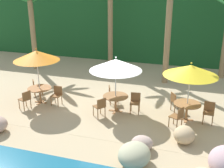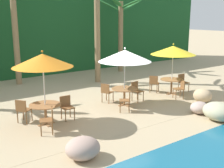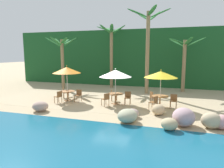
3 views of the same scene
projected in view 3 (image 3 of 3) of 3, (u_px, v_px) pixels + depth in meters
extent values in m
plane|color=tan|center=(113.00, 103.00, 14.36)|extent=(120.00, 120.00, 0.00)
cube|color=tan|center=(113.00, 103.00, 14.36)|extent=(18.00, 5.20, 0.01)
cube|color=#194C23|center=(137.00, 58.00, 22.42)|extent=(28.00, 2.40, 6.00)
ellipsoid|color=#B7949C|center=(184.00, 117.00, 9.79)|extent=(1.07, 1.22, 0.89)
ellipsoid|color=tan|center=(169.00, 124.00, 9.29)|extent=(0.76, 0.76, 0.55)
ellipsoid|color=#C28F90|center=(223.00, 122.00, 9.35)|extent=(0.83, 0.76, 0.68)
ellipsoid|color=#B0978C|center=(132.00, 113.00, 11.15)|extent=(0.75, 0.69, 0.47)
ellipsoid|color=#ABAA88|center=(127.00, 116.00, 10.31)|extent=(1.02, 1.20, 0.68)
ellipsoid|color=tan|center=(212.00, 121.00, 9.46)|extent=(0.95, 0.78, 0.75)
ellipsoid|color=tan|center=(158.00, 110.00, 11.57)|extent=(0.75, 0.85, 0.61)
ellipsoid|color=tan|center=(40.00, 106.00, 12.30)|extent=(0.95, 0.89, 0.60)
cylinder|color=silver|center=(67.00, 85.00, 14.86)|extent=(0.04, 0.04, 2.39)
cone|color=orange|center=(67.00, 70.00, 14.70)|extent=(2.05, 2.05, 0.45)
sphere|color=orange|center=(67.00, 66.00, 14.66)|extent=(0.07, 0.07, 0.07)
cube|color=olive|center=(68.00, 101.00, 15.04)|extent=(0.60, 0.12, 0.03)
cube|color=olive|center=(68.00, 101.00, 15.04)|extent=(0.12, 0.60, 0.03)
cylinder|color=olive|center=(68.00, 96.00, 14.99)|extent=(0.09, 0.09, 0.71)
cylinder|color=olive|center=(67.00, 91.00, 14.93)|extent=(1.10, 1.10, 0.03)
cylinder|color=brown|center=(79.00, 99.00, 14.51)|extent=(0.04, 0.04, 0.45)
cylinder|color=brown|center=(75.00, 99.00, 14.63)|extent=(0.04, 0.04, 0.45)
cylinder|color=brown|center=(81.00, 98.00, 14.85)|extent=(0.04, 0.04, 0.45)
cylinder|color=brown|center=(77.00, 98.00, 14.96)|extent=(0.04, 0.04, 0.45)
cube|color=brown|center=(78.00, 95.00, 14.70)|extent=(0.43, 0.43, 0.03)
cube|color=brown|center=(79.00, 92.00, 14.86)|extent=(0.42, 0.05, 0.42)
cylinder|color=brown|center=(68.00, 95.00, 16.02)|extent=(0.04, 0.04, 0.45)
cylinder|color=brown|center=(69.00, 96.00, 15.69)|extent=(0.04, 0.04, 0.45)
cylinder|color=brown|center=(63.00, 95.00, 15.90)|extent=(0.04, 0.04, 0.45)
cylinder|color=brown|center=(64.00, 96.00, 15.57)|extent=(0.04, 0.04, 0.45)
cube|color=brown|center=(66.00, 93.00, 15.76)|extent=(0.59, 0.59, 0.03)
cube|color=brown|center=(63.00, 90.00, 15.66)|extent=(0.28, 0.35, 0.42)
cylinder|color=brown|center=(54.00, 100.00, 14.33)|extent=(0.04, 0.04, 0.45)
cylinder|color=brown|center=(59.00, 99.00, 14.60)|extent=(0.04, 0.04, 0.45)
cylinder|color=brown|center=(58.00, 101.00, 14.11)|extent=(0.04, 0.04, 0.45)
cylinder|color=brown|center=(62.00, 100.00, 14.38)|extent=(0.04, 0.04, 0.45)
cube|color=brown|center=(58.00, 97.00, 14.32)|extent=(0.55, 0.55, 0.03)
cube|color=brown|center=(60.00, 94.00, 14.17)|extent=(0.19, 0.40, 0.42)
cylinder|color=silver|center=(115.00, 88.00, 13.96)|extent=(0.04, 0.04, 2.24)
cone|color=white|center=(115.00, 73.00, 13.81)|extent=(2.21, 2.21, 0.48)
sphere|color=white|center=(115.00, 69.00, 13.76)|extent=(0.07, 0.07, 0.07)
cube|color=olive|center=(115.00, 104.00, 14.12)|extent=(0.60, 0.12, 0.03)
cube|color=olive|center=(115.00, 104.00, 14.12)|extent=(0.12, 0.60, 0.03)
cylinder|color=olive|center=(115.00, 99.00, 14.07)|extent=(0.09, 0.09, 0.71)
cylinder|color=olive|center=(115.00, 94.00, 14.02)|extent=(1.10, 1.10, 0.03)
cylinder|color=brown|center=(130.00, 102.00, 13.74)|extent=(0.04, 0.04, 0.45)
cylinder|color=brown|center=(125.00, 102.00, 13.80)|extent=(0.04, 0.04, 0.45)
cylinder|color=brown|center=(130.00, 101.00, 14.08)|extent=(0.04, 0.04, 0.45)
cylinder|color=brown|center=(125.00, 101.00, 14.15)|extent=(0.04, 0.04, 0.45)
cube|color=brown|center=(128.00, 98.00, 13.90)|extent=(0.47, 0.47, 0.03)
cube|color=brown|center=(128.00, 95.00, 14.07)|extent=(0.42, 0.09, 0.42)
cylinder|color=brown|center=(116.00, 98.00, 15.12)|extent=(0.04, 0.04, 0.45)
cylinder|color=brown|center=(117.00, 99.00, 14.77)|extent=(0.04, 0.04, 0.45)
cylinder|color=brown|center=(112.00, 98.00, 15.09)|extent=(0.04, 0.04, 0.45)
cylinder|color=brown|center=(112.00, 99.00, 14.74)|extent=(0.04, 0.04, 0.45)
cube|color=brown|center=(114.00, 95.00, 14.89)|extent=(0.55, 0.55, 0.03)
cube|color=brown|center=(111.00, 92.00, 14.85)|extent=(0.19, 0.40, 0.42)
cylinder|color=brown|center=(101.00, 102.00, 13.65)|extent=(0.04, 0.04, 0.45)
cylinder|color=brown|center=(106.00, 102.00, 13.85)|extent=(0.04, 0.04, 0.45)
cylinder|color=brown|center=(104.00, 103.00, 13.36)|extent=(0.04, 0.04, 0.45)
cylinder|color=brown|center=(109.00, 103.00, 13.56)|extent=(0.04, 0.04, 0.45)
cube|color=brown|center=(105.00, 99.00, 13.57)|extent=(0.59, 0.59, 0.03)
cube|color=brown|center=(107.00, 97.00, 13.38)|extent=(0.28, 0.35, 0.42)
cylinder|color=silver|center=(160.00, 90.00, 13.17)|extent=(0.04, 0.04, 2.25)
cone|color=yellow|center=(161.00, 74.00, 13.02)|extent=(2.14, 2.14, 0.41)
sphere|color=yellow|center=(161.00, 70.00, 12.97)|extent=(0.07, 0.07, 0.07)
cube|color=olive|center=(160.00, 107.00, 13.33)|extent=(0.60, 0.12, 0.03)
cube|color=olive|center=(160.00, 107.00, 13.33)|extent=(0.12, 0.60, 0.03)
cylinder|color=olive|center=(160.00, 101.00, 13.28)|extent=(0.09, 0.09, 0.71)
cylinder|color=olive|center=(160.00, 96.00, 13.23)|extent=(1.10, 1.10, 0.03)
cylinder|color=brown|center=(176.00, 106.00, 12.77)|extent=(0.04, 0.04, 0.45)
cylinder|color=brown|center=(170.00, 105.00, 12.90)|extent=(0.04, 0.04, 0.45)
cylinder|color=brown|center=(176.00, 104.00, 13.10)|extent=(0.04, 0.04, 0.45)
cylinder|color=brown|center=(171.00, 104.00, 13.23)|extent=(0.04, 0.04, 0.45)
cube|color=brown|center=(173.00, 101.00, 12.97)|extent=(0.45, 0.45, 0.03)
cube|color=brown|center=(174.00, 97.00, 13.12)|extent=(0.42, 0.06, 0.42)
cylinder|color=brown|center=(155.00, 100.00, 14.33)|extent=(0.04, 0.04, 0.45)
cylinder|color=brown|center=(157.00, 101.00, 13.99)|extent=(0.04, 0.04, 0.45)
cylinder|color=brown|center=(150.00, 100.00, 14.23)|extent=(0.04, 0.04, 0.45)
cylinder|color=brown|center=(153.00, 101.00, 13.89)|extent=(0.04, 0.04, 0.45)
cube|color=brown|center=(154.00, 97.00, 14.08)|extent=(0.58, 0.58, 0.03)
cube|color=brown|center=(151.00, 95.00, 13.99)|extent=(0.26, 0.37, 0.42)
cylinder|color=brown|center=(149.00, 106.00, 12.68)|extent=(0.04, 0.04, 0.45)
cylinder|color=brown|center=(152.00, 105.00, 12.93)|extent=(0.04, 0.04, 0.45)
cylinder|color=brown|center=(154.00, 107.00, 12.44)|extent=(0.04, 0.04, 0.45)
cylinder|color=brown|center=(157.00, 106.00, 12.69)|extent=(0.04, 0.04, 0.45)
cube|color=brown|center=(153.00, 102.00, 12.65)|extent=(0.56, 0.56, 0.03)
cube|color=brown|center=(156.00, 100.00, 12.49)|extent=(0.21, 0.39, 0.42)
cylinder|color=olive|center=(63.00, 64.00, 20.13)|extent=(0.32, 0.32, 4.85)
ellipsoid|color=#2D7A38|center=(70.00, 42.00, 19.68)|extent=(1.52, 0.56, 0.94)
ellipsoid|color=#2D7A38|center=(69.00, 42.00, 20.35)|extent=(1.11, 1.53, 0.77)
ellipsoid|color=#2D7A38|center=(65.00, 42.00, 20.60)|extent=(0.50, 1.63, 0.63)
ellipsoid|color=#2D7A38|center=(58.00, 42.00, 20.46)|extent=(1.44, 1.14, 0.93)
ellipsoid|color=#2D7A38|center=(53.00, 42.00, 19.64)|extent=(1.47, 1.05, 0.95)
ellipsoid|color=#2D7A38|center=(56.00, 41.00, 19.08)|extent=(0.61, 1.58, 0.82)
ellipsoid|color=#2D7A38|center=(64.00, 40.00, 19.09)|extent=(1.44, 1.36, 0.60)
cylinder|color=olive|center=(111.00, 58.00, 20.58)|extent=(0.32, 0.32, 6.09)
ellipsoid|color=#2D7A38|center=(119.00, 29.00, 19.90)|extent=(1.42, 0.44, 0.90)
ellipsoid|color=#2D7A38|center=(117.00, 30.00, 20.71)|extent=(1.00, 1.49, 0.71)
ellipsoid|color=#2D7A38|center=(109.00, 29.00, 20.89)|extent=(1.17, 1.46, 0.54)
ellipsoid|color=#2D7A38|center=(104.00, 29.00, 20.31)|extent=(1.54, 0.51, 0.61)
ellipsoid|color=#2D7A38|center=(105.00, 29.00, 19.67)|extent=(1.06, 1.40, 0.86)
ellipsoid|color=#2D7A38|center=(112.00, 28.00, 19.39)|extent=(0.82, 1.51, 0.75)
cylinder|color=olive|center=(147.00, 53.00, 17.36)|extent=(0.32, 0.32, 6.98)
ellipsoid|color=#2D7A38|center=(160.00, 13.00, 16.67)|extent=(1.82, 0.50, 0.80)
ellipsoid|color=#2D7A38|center=(155.00, 16.00, 17.54)|extent=(1.10, 1.65, 1.07)
ellipsoid|color=#2D7A38|center=(142.00, 16.00, 17.72)|extent=(1.44, 1.51, 0.97)
ellipsoid|color=#2D7A38|center=(138.00, 13.00, 16.74)|extent=(1.79, 1.10, 0.75)
ellipsoid|color=#2D7A38|center=(152.00, 10.00, 15.95)|extent=(1.12, 1.82, 0.59)
cylinder|color=olive|center=(184.00, 66.00, 18.37)|extent=(0.32, 0.32, 4.69)
ellipsoid|color=#2D7A38|center=(196.00, 42.00, 17.67)|extent=(1.66, 0.63, 0.86)
ellipsoid|color=#2D7A38|center=(188.00, 42.00, 18.72)|extent=(0.97, 1.72, 0.58)
ellipsoid|color=#2D7A38|center=(177.00, 43.00, 18.72)|extent=(1.55, 1.19, 0.87)
ellipsoid|color=#2D7A38|center=(177.00, 41.00, 17.76)|extent=(1.60, 1.30, 0.55)
ellipsoid|color=#2D7A38|center=(189.00, 41.00, 17.19)|extent=(0.81, 1.73, 0.65)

